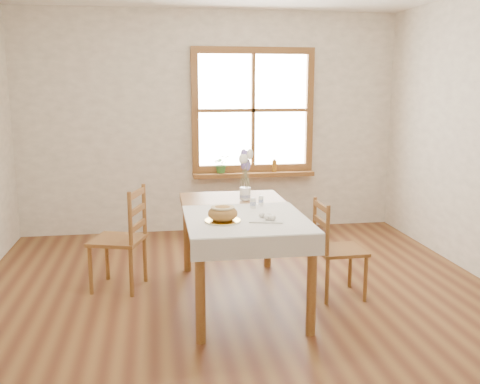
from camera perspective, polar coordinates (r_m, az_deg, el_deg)
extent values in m
plane|color=brown|center=(4.27, 0.65, -12.72)|extent=(5.00, 5.00, 0.00)
cube|color=white|center=(6.40, -3.11, 7.34)|extent=(4.50, 0.10, 2.60)
cube|color=white|center=(1.56, 16.38, -5.45)|extent=(4.50, 0.10, 2.60)
cube|color=brown|center=(6.43, 1.43, 14.86)|extent=(1.46, 0.08, 0.08)
cube|color=brown|center=(6.49, 1.37, 2.61)|extent=(1.46, 0.08, 0.08)
cube|color=brown|center=(6.33, -4.82, 8.64)|extent=(0.08, 0.08, 1.30)
cube|color=brown|center=(6.58, 7.39, 8.68)|extent=(0.08, 0.08, 1.30)
cube|color=brown|center=(6.42, 1.40, 8.71)|extent=(0.04, 0.06, 1.30)
cube|color=brown|center=(6.42, 1.40, 8.71)|extent=(1.30, 0.06, 0.04)
cube|color=white|center=(6.45, 1.35, 8.72)|extent=(1.30, 0.01, 1.30)
cube|color=brown|center=(6.44, 1.47, 1.91)|extent=(1.46, 0.20, 0.05)
cube|color=brown|center=(4.32, 0.00, -2.28)|extent=(0.90, 1.60, 0.05)
cylinder|color=brown|center=(3.69, -4.26, -10.85)|extent=(0.07, 0.07, 0.70)
cylinder|color=brown|center=(3.83, 7.64, -10.09)|extent=(0.07, 0.07, 0.70)
cylinder|color=brown|center=(5.09, -5.67, -4.60)|extent=(0.07, 0.07, 0.70)
cylinder|color=brown|center=(5.19, 2.98, -4.25)|extent=(0.07, 0.07, 0.70)
cube|color=silver|center=(4.02, 0.68, -2.86)|extent=(0.91, 0.99, 0.01)
cylinder|color=white|center=(3.91, -1.85, -3.10)|extent=(0.28, 0.28, 0.01)
ellipsoid|color=olive|center=(3.90, -1.86, -2.15)|extent=(0.22, 0.22, 0.12)
cube|color=silver|center=(3.97, 2.85, -2.92)|extent=(0.29, 0.26, 0.01)
cylinder|color=white|center=(4.34, 1.39, -1.15)|extent=(0.05, 0.05, 0.09)
cylinder|color=white|center=(4.46, 2.26, -0.85)|extent=(0.05, 0.05, 0.08)
cylinder|color=white|center=(4.67, 0.55, -0.27)|extent=(0.12, 0.12, 0.11)
imported|color=#34722D|center=(6.36, -1.98, 2.79)|extent=(0.21, 0.23, 0.17)
cylinder|color=#96601B|center=(6.48, 3.69, 2.86)|extent=(0.05, 0.05, 0.15)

